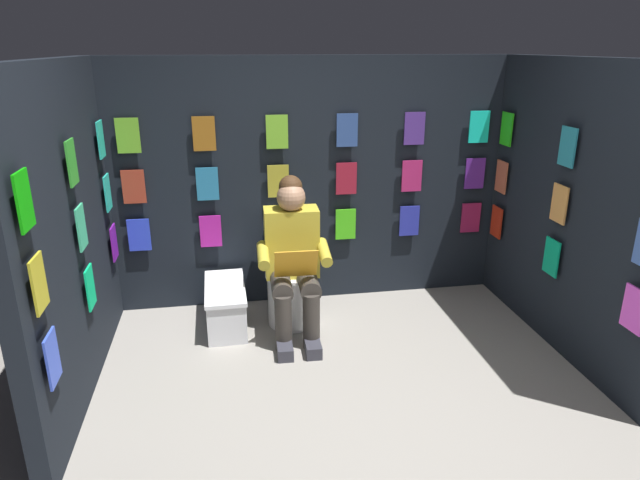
% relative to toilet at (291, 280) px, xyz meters
% --- Properties ---
extents(ground_plane, '(30.00, 30.00, 0.00)m').
position_rel_toilet_xyz_m(ground_plane, '(-0.23, 1.70, -0.33)').
color(ground_plane, gray).
extents(display_wall_back, '(3.27, 0.14, 2.01)m').
position_rel_toilet_xyz_m(display_wall_back, '(-0.23, -0.41, 0.68)').
color(display_wall_back, black).
rests_on(display_wall_back, ground).
extents(display_wall_left, '(0.14, 2.06, 2.01)m').
position_rel_toilet_xyz_m(display_wall_left, '(-1.86, 0.67, 0.68)').
color(display_wall_left, black).
rests_on(display_wall_left, ground).
extents(display_wall_right, '(0.14, 2.06, 2.01)m').
position_rel_toilet_xyz_m(display_wall_right, '(1.41, 0.67, 0.68)').
color(display_wall_right, black).
rests_on(display_wall_right, ground).
extents(toilet, '(0.41, 0.56, 0.77)m').
position_rel_toilet_xyz_m(toilet, '(0.00, 0.00, 0.00)').
color(toilet, white).
rests_on(toilet, ground).
extents(person_reading, '(0.53, 0.69, 1.19)m').
position_rel_toilet_xyz_m(person_reading, '(0.01, 0.23, 0.27)').
color(person_reading, gold).
rests_on(person_reading, ground).
extents(comic_longbox_near, '(0.31, 0.68, 0.33)m').
position_rel_toilet_xyz_m(comic_longbox_near, '(0.52, 0.04, -0.16)').
color(comic_longbox_near, silver).
rests_on(comic_longbox_near, ground).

